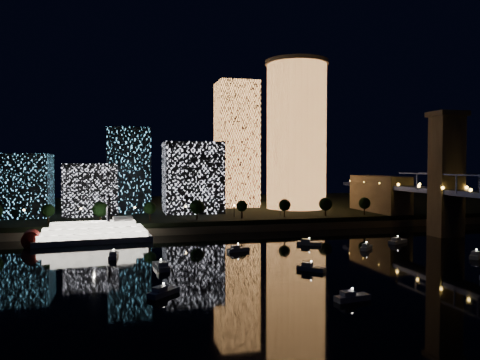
# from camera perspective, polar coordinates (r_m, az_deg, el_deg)

# --- Properties ---
(ground) EXTENTS (520.00, 520.00, 0.00)m
(ground) POSITION_cam_1_polar(r_m,az_deg,el_deg) (130.31, 14.56, -10.99)
(ground) COLOR black
(ground) RESTS_ON ground
(far_bank) EXTENTS (420.00, 160.00, 5.00)m
(far_bank) POSITION_cam_1_polar(r_m,az_deg,el_deg) (279.31, -1.48, -3.48)
(far_bank) COLOR black
(far_bank) RESTS_ON ground
(seawall) EXTENTS (420.00, 6.00, 3.00)m
(seawall) POSITION_cam_1_polar(r_m,az_deg,el_deg) (204.58, 3.37, -5.77)
(seawall) COLOR #6B5E4C
(seawall) RESTS_ON ground
(tower_cylindrical) EXTENTS (34.00, 34.00, 79.32)m
(tower_cylindrical) POSITION_cam_1_polar(r_m,az_deg,el_deg) (255.48, 6.89, 5.49)
(tower_cylindrical) COLOR #E9924A
(tower_cylindrical) RESTS_ON far_bank
(tower_rectangular) EXTENTS (22.06, 22.06, 70.18)m
(tower_rectangular) POSITION_cam_1_polar(r_m,az_deg,el_deg) (265.52, -0.43, 4.36)
(tower_rectangular) COLOR #E9924A
(tower_rectangular) RESTS_ON far_bank
(midrise_blocks) EXTENTS (100.44, 37.79, 41.79)m
(midrise_blocks) POSITION_cam_1_polar(r_m,az_deg,el_deg) (234.85, -13.73, 0.21)
(midrise_blocks) COLOR silver
(midrise_blocks) RESTS_ON far_bank
(riverboat) EXTENTS (45.63, 13.63, 13.54)m
(riverboat) POSITION_cam_1_polar(r_m,az_deg,el_deg) (180.71, -18.04, -6.27)
(riverboat) COLOR silver
(riverboat) RESTS_ON ground
(motorboats) EXTENTS (114.65, 75.02, 2.78)m
(motorboats) POSITION_cam_1_polar(r_m,az_deg,el_deg) (138.67, 9.77, -9.82)
(motorboats) COLOR silver
(motorboats) RESTS_ON ground
(esplanade_trees) EXTENTS (166.19, 6.89, 8.94)m
(esplanade_trees) POSITION_cam_1_polar(r_m,az_deg,el_deg) (201.61, -7.05, -3.33)
(esplanade_trees) COLOR black
(esplanade_trees) RESTS_ON far_bank
(street_lamps) EXTENTS (132.70, 0.70, 5.65)m
(street_lamps) POSITION_cam_1_polar(r_m,az_deg,el_deg) (207.97, -6.62, -3.57)
(street_lamps) COLOR black
(street_lamps) RESTS_ON far_bank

